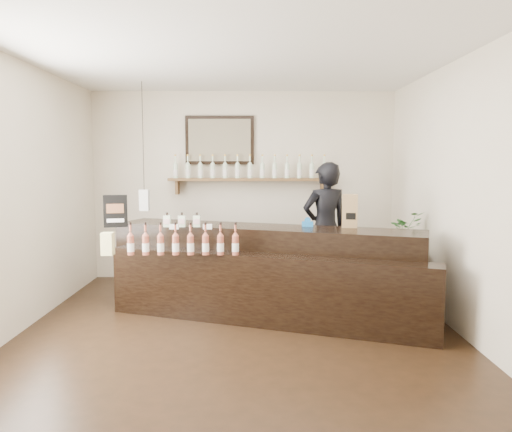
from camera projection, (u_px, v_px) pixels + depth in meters
The scene contains 10 objects.
ground at pixel (239, 331), 5.18m from camera, with size 5.00×5.00×0.00m, color black.
room_shell at pixel (238, 167), 5.00m from camera, with size 5.00×5.00×5.00m.
back_wall_decor at pixel (233, 162), 7.35m from camera, with size 2.66×0.96×1.69m.
counter at pixel (264, 274), 5.69m from camera, with size 3.61×2.14×1.18m.
promo_sign at pixel (115, 211), 5.67m from camera, with size 0.26×0.08×0.37m.
paper_bag at pixel (350, 211), 5.66m from camera, with size 0.19×0.16×0.38m.
tape_dispenser at pixel (308, 223), 5.76m from camera, with size 0.13×0.07×0.11m.
side_cabinet at pixel (404, 276), 6.10m from camera, with size 0.43×0.54×0.73m.
potted_plant at pixel (406, 229), 6.04m from camera, with size 0.39×0.34×0.43m, color #2C6428.
shopkeeper at pixel (325, 220), 6.62m from camera, with size 0.72×0.47×1.98m, color black.
Camera 1 is at (0.15, -5.02, 1.73)m, focal length 35.00 mm.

